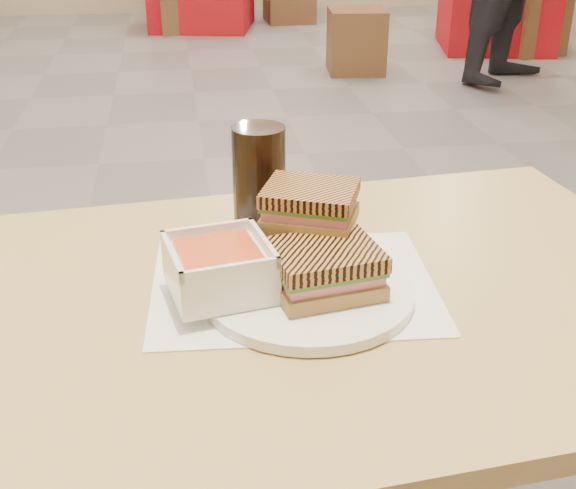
{
  "coord_description": "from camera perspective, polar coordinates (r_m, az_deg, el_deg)",
  "views": [
    {
      "loc": [
        -0.12,
        -2.83,
        1.24
      ],
      "look_at": [
        0.01,
        -2.0,
        0.82
      ],
      "focal_mm": 46.66,
      "sensor_mm": 36.0,
      "label": 1
    }
  ],
  "objects": [
    {
      "name": "main_table",
      "position": [
        1.02,
        -2.75,
        -9.66
      ],
      "size": [
        1.26,
        0.8,
        0.75
      ],
      "color": "#A58950",
      "rests_on": "ground"
    },
    {
      "name": "bg_table_1",
      "position": [
        6.3,
        15.7,
        17.43
      ],
      "size": [
        0.96,
        0.96,
        0.71
      ],
      "color": "#A50C13",
      "rests_on": "ground"
    },
    {
      "name": "bg_chair_1r",
      "position": [
        6.2,
        18.06,
        15.81
      ],
      "size": [
        0.5,
        0.5,
        0.46
      ],
      "color": "brown",
      "rests_on": "ground"
    },
    {
      "name": "cola_glass",
      "position": [
        1.1,
        -2.21,
        4.79
      ],
      "size": [
        0.08,
        0.08,
        0.17
      ],
      "color": "black",
      "rests_on": "main_table"
    },
    {
      "name": "panini_lower",
      "position": [
        0.93,
        2.82,
        -1.85
      ],
      "size": [
        0.15,
        0.13,
        0.06
      ],
      "color": "#A58343",
      "rests_on": "plate"
    },
    {
      "name": "bg_chair_1l",
      "position": [
        5.34,
        5.22,
        15.2
      ],
      "size": [
        0.41,
        0.41,
        0.42
      ],
      "color": "brown",
      "rests_on": "ground"
    },
    {
      "name": "tray_liner",
      "position": [
        0.99,
        0.4,
        -3.03
      ],
      "size": [
        0.39,
        0.31,
        0.0
      ],
      "color": "white",
      "rests_on": "main_table"
    },
    {
      "name": "bg_chair_2l",
      "position": [
        6.85,
        -8.09,
        17.55
      ],
      "size": [
        0.41,
        0.41,
        0.43
      ],
      "color": "brown",
      "rests_on": "ground"
    },
    {
      "name": "panini_upper",
      "position": [
        0.99,
        1.69,
        3.01
      ],
      "size": [
        0.15,
        0.14,
        0.05
      ],
      "color": "#A58343",
      "rests_on": "panini_lower"
    },
    {
      "name": "plate",
      "position": [
        0.95,
        1.57,
        -3.68
      ],
      "size": [
        0.27,
        0.27,
        0.01
      ],
      "color": "white",
      "rests_on": "tray_liner"
    },
    {
      "name": "soup_bowl",
      "position": [
        0.93,
        -5.24,
        -1.93
      ],
      "size": [
        0.14,
        0.14,
        0.06
      ],
      "color": "white",
      "rests_on": "plate"
    }
  ]
}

